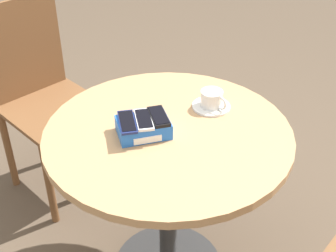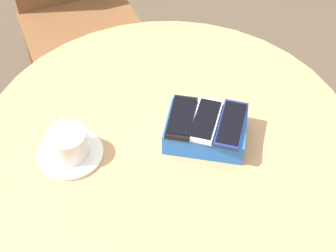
{
  "view_description": "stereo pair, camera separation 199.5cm",
  "coord_description": "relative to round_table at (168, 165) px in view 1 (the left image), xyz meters",
  "views": [
    {
      "loc": [
        -0.51,
        -1.23,
        1.65
      ],
      "look_at": [
        0.0,
        0.0,
        0.74
      ],
      "focal_mm": 50.0,
      "sensor_mm": 36.0,
      "label": 1
    },
    {
      "loc": [
        -0.05,
        0.71,
        1.52
      ],
      "look_at": [
        0.0,
        0.0,
        0.74
      ],
      "focal_mm": 50.0,
      "sensor_mm": 36.0,
      "label": 2
    }
  ],
  "objects": [
    {
      "name": "phone_white",
      "position": [
        -0.08,
        0.01,
        0.21
      ],
      "size": [
        0.08,
        0.14,
        0.01
      ],
      "color": "silver",
      "rests_on": "phone_box"
    },
    {
      "name": "round_table",
      "position": [
        0.0,
        0.0,
        0.0
      ],
      "size": [
        0.87,
        0.87,
        0.72
      ],
      "color": "#2D2D2D",
      "rests_on": "ground_plane"
    },
    {
      "name": "phone_navy",
      "position": [
        -0.14,
        0.02,
        0.21
      ],
      "size": [
        0.08,
        0.15,
        0.01
      ],
      "color": "navy",
      "rests_on": "phone_box"
    },
    {
      "name": "chair_far_side",
      "position": [
        -0.32,
        0.78,
        -0.07
      ],
      "size": [
        0.54,
        0.54,
        0.95
      ],
      "color": "brown",
      "rests_on": "ground_plane"
    },
    {
      "name": "phone_box",
      "position": [
        -0.08,
        0.01,
        0.18
      ],
      "size": [
        0.19,
        0.14,
        0.05
      ],
      "color": "blue",
      "rests_on": "round_table"
    },
    {
      "name": "saucer",
      "position": [
        0.21,
        0.08,
        0.16
      ],
      "size": [
        0.14,
        0.14,
        0.01
      ],
      "primitive_type": "cylinder",
      "color": "silver",
      "rests_on": "round_table"
    },
    {
      "name": "coffee_cup",
      "position": [
        0.21,
        0.08,
        0.19
      ],
      "size": [
        0.08,
        0.11,
        0.06
      ],
      "color": "silver",
      "rests_on": "saucer"
    },
    {
      "name": "phone_black",
      "position": [
        -0.03,
        0.01,
        0.21
      ],
      "size": [
        0.07,
        0.13,
        0.01
      ],
      "color": "black",
      "rests_on": "phone_box"
    }
  ]
}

